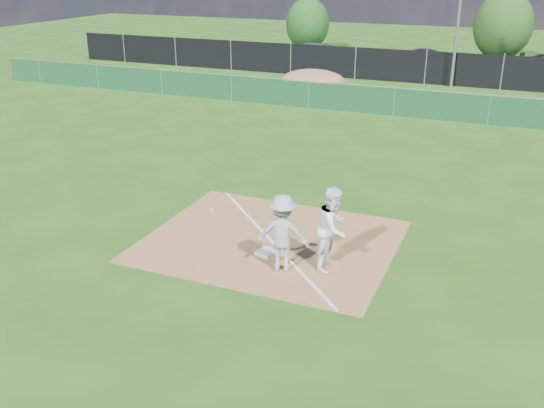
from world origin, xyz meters
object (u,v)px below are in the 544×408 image
at_px(runner, 333,228).
at_px(tree_left, 308,24).
at_px(play_at_first, 282,233).
at_px(tree_mid, 503,26).
at_px(car_mid, 430,62).
at_px(first_base, 266,252).
at_px(car_left, 320,53).
at_px(light_pole, 459,10).

xyz_separation_m(runner, tree_left, (-12.21, 32.36, 1.01)).
xyz_separation_m(play_at_first, tree_mid, (2.45, 33.30, 1.45)).
height_order(play_at_first, tree_mid, tree_mid).
bearing_deg(car_mid, play_at_first, -178.04).
bearing_deg(first_base, play_at_first, -40.56).
distance_m(first_base, car_mid, 26.31).
bearing_deg(first_base, tree_mid, 84.62).
distance_m(car_left, car_mid, 7.08).
distance_m(light_pole, tree_left, 15.65).
height_order(first_base, car_left, car_left).
bearing_deg(runner, car_left, 23.72).
height_order(car_mid, tree_mid, tree_mid).
xyz_separation_m(first_base, tree_mid, (3.08, 32.76, 2.29)).
distance_m(play_at_first, car_mid, 26.87).
bearing_deg(tree_mid, car_mid, -119.20).
xyz_separation_m(first_base, car_left, (-7.60, 26.61, 0.70)).
bearing_deg(light_pole, play_at_first, -91.71).
xyz_separation_m(play_at_first, car_mid, (-1.16, 26.84, -0.22)).
distance_m(first_base, tree_mid, 32.98).
bearing_deg(light_pole, first_base, -93.37).
height_order(play_at_first, tree_left, tree_left).
bearing_deg(tree_mid, first_base, -95.38).
relative_size(first_base, tree_left, 0.10).
bearing_deg(runner, tree_left, 25.26).
bearing_deg(first_base, light_pole, 86.63).
xyz_separation_m(runner, tree_mid, (1.46, 32.73, 1.39)).
xyz_separation_m(first_base, car_mid, (-0.53, 26.30, 0.62)).
distance_m(play_at_first, runner, 1.14).
distance_m(first_base, play_at_first, 1.19).
height_order(light_pole, play_at_first, light_pole).
bearing_deg(tree_mid, play_at_first, -94.21).
xyz_separation_m(runner, car_mid, (-2.14, 26.27, -0.28)).
relative_size(car_left, tree_mid, 0.96).
relative_size(light_pole, first_base, 20.09).
height_order(light_pole, tree_left, light_pole).
relative_size(play_at_first, runner, 1.23).
bearing_deg(car_left, runner, -165.83).
bearing_deg(light_pole, runner, -89.23).
xyz_separation_m(light_pole, play_at_first, (-0.69, -22.97, -3.09)).
relative_size(play_at_first, tree_left, 0.62).
bearing_deg(light_pole, tree_left, 140.10).
bearing_deg(play_at_first, runner, 30.21).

